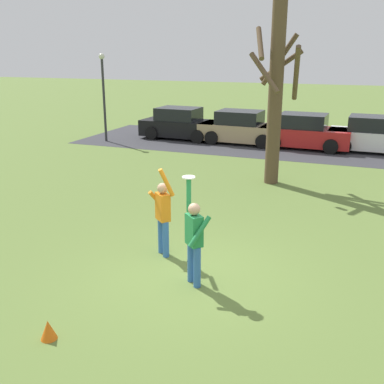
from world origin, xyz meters
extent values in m
plane|color=olive|center=(0.00, 0.00, 0.00)|extent=(120.00, 120.00, 0.00)
cylinder|color=#3366B7|center=(0.27, -0.40, 0.41)|extent=(0.14, 0.14, 0.82)
cylinder|color=#3366B7|center=(0.08, -0.22, 0.41)|extent=(0.14, 0.14, 0.82)
cube|color=#238447|center=(0.17, -0.31, 1.12)|extent=(0.41, 0.41, 0.60)
sphere|color=tan|center=(0.17, -0.31, 1.53)|extent=(0.23, 0.23, 0.23)
cylinder|color=#238447|center=(0.34, -0.46, 1.17)|extent=(0.36, 0.40, 0.59)
cylinder|color=#238447|center=(0.01, -0.16, 1.75)|extent=(0.09, 0.09, 0.66)
cylinder|color=#3366B7|center=(-1.03, 0.79, 0.41)|extent=(0.14, 0.14, 0.82)
cylinder|color=#3366B7|center=(-0.84, 0.62, 0.41)|extent=(0.14, 0.14, 0.82)
cube|color=orange|center=(-0.94, 0.71, 1.12)|extent=(0.41, 0.41, 0.60)
sphere|color=tan|center=(-0.94, 0.71, 1.53)|extent=(0.23, 0.23, 0.23)
cylinder|color=orange|center=(-1.10, 0.86, 1.17)|extent=(0.36, 0.40, 0.59)
cylinder|color=orange|center=(-0.77, 0.55, 1.72)|extent=(0.28, 0.29, 0.65)
cylinder|color=white|center=(0.01, -0.16, 2.09)|extent=(0.24, 0.24, 0.02)
cube|color=black|center=(-5.98, 14.05, 0.55)|extent=(4.16, 1.93, 0.80)
cube|color=black|center=(-6.13, 14.05, 1.27)|extent=(2.15, 1.71, 0.64)
cylinder|color=black|center=(-4.68, 14.92, 0.33)|extent=(0.67, 0.24, 0.66)
cylinder|color=black|center=(-4.74, 13.10, 0.33)|extent=(0.67, 0.24, 0.66)
cylinder|color=black|center=(-7.22, 15.00, 0.33)|extent=(0.67, 0.24, 0.66)
cylinder|color=black|center=(-7.28, 13.18, 0.33)|extent=(0.67, 0.24, 0.66)
cube|color=tan|center=(-2.70, 13.93, 0.55)|extent=(4.16, 1.93, 0.80)
cube|color=black|center=(-2.85, 13.94, 1.27)|extent=(2.15, 1.71, 0.64)
cylinder|color=black|center=(-1.40, 14.80, 0.33)|extent=(0.67, 0.24, 0.66)
cylinder|color=black|center=(-1.45, 12.98, 0.33)|extent=(0.67, 0.24, 0.66)
cylinder|color=black|center=(-3.94, 14.88, 0.33)|extent=(0.67, 0.24, 0.66)
cylinder|color=black|center=(-4.00, 13.06, 0.33)|extent=(0.67, 0.24, 0.66)
cube|color=red|center=(0.36, 13.84, 0.55)|extent=(4.16, 1.93, 0.80)
cube|color=black|center=(0.21, 13.85, 1.27)|extent=(2.15, 1.71, 0.64)
cylinder|color=black|center=(1.66, 14.71, 0.33)|extent=(0.67, 0.24, 0.66)
cylinder|color=black|center=(1.60, 12.89, 0.33)|extent=(0.67, 0.24, 0.66)
cylinder|color=black|center=(-0.88, 14.80, 0.33)|extent=(0.67, 0.24, 0.66)
cylinder|color=black|center=(-0.94, 12.97, 0.33)|extent=(0.67, 0.24, 0.66)
cube|color=white|center=(3.43, 14.10, 0.55)|extent=(4.16, 1.93, 0.80)
cube|color=black|center=(3.28, 14.10, 1.27)|extent=(2.15, 1.71, 0.64)
cylinder|color=black|center=(2.19, 15.05, 0.33)|extent=(0.67, 0.24, 0.66)
cylinder|color=black|center=(2.13, 13.23, 0.33)|extent=(0.67, 0.24, 0.66)
cube|color=#38383D|center=(-1.35, 14.00, 0.00)|extent=(18.79, 6.40, 0.01)
cylinder|color=brown|center=(0.10, 7.38, 3.08)|extent=(0.47, 0.47, 6.15)
cylinder|color=brown|center=(-0.20, 6.88, 3.69)|extent=(1.20, 0.78, 1.26)
cylinder|color=brown|center=(-0.44, 7.19, 4.58)|extent=(0.57, 1.23, 1.07)
cylinder|color=brown|center=(0.71, 7.49, 3.65)|extent=(0.40, 1.38, 1.77)
cylinder|color=brown|center=(0.10, 8.05, 3.88)|extent=(1.43, 0.18, 1.07)
cylinder|color=brown|center=(0.07, 7.90, 4.07)|extent=(1.18, 0.21, 1.69)
cylinder|color=#2D2D33|center=(-9.26, 12.00, 2.00)|extent=(0.12, 0.12, 4.00)
sphere|color=silver|center=(-9.26, 12.00, 4.12)|extent=(0.28, 0.28, 0.28)
cone|color=orange|center=(-1.32, -2.79, 0.16)|extent=(0.26, 0.26, 0.32)
camera|label=1|loc=(2.98, -7.73, 4.31)|focal=42.64mm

